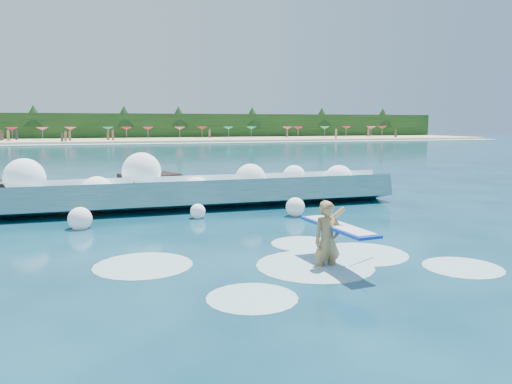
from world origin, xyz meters
The scene contains 11 objects.
ground centered at (0.00, 0.00, 0.00)m, with size 200.00×200.00×0.00m, color #072839.
beach centered at (0.00, 78.00, 0.20)m, with size 140.00×20.00×0.40m, color tan.
wet_band centered at (0.00, 67.00, 0.04)m, with size 140.00×5.00×0.08m, color silver.
treeline centered at (0.00, 88.00, 2.50)m, with size 140.00×4.00×5.00m, color black.
breaking_wave centered at (-0.22, 7.00, 0.53)m, with size 17.48×2.75×1.51m.
rock_cluster centered at (-4.10, 7.76, 0.46)m, with size 8.25×3.46×1.45m.
surfer_with_board centered at (1.92, -2.16, 0.68)m, with size 1.02×2.99×1.85m.
wave_spray centered at (-0.97, 6.92, 1.02)m, with size 15.27×4.81×2.19m.
surf_foam centered at (1.42, -1.62, 0.00)m, with size 8.97×5.40×0.14m.
beach_umbrellas centered at (0.04, 79.54, 2.25)m, with size 111.73×6.62×0.50m.
beachgoers centered at (9.55, 75.34, 1.13)m, with size 106.74×11.85×1.93m.
Camera 1 is at (-3.01, -12.11, 3.27)m, focal length 35.00 mm.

